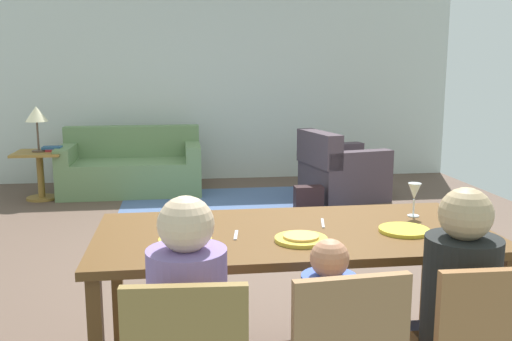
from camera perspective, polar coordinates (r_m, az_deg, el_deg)
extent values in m
cube|color=brown|center=(5.09, -1.62, -7.71)|extent=(6.78, 6.27, 0.02)
cube|color=silver|center=(8.02, -4.14, 8.77)|extent=(6.78, 0.10, 2.70)
cube|color=brown|center=(2.86, 3.79, -6.44)|extent=(1.97, 0.93, 0.04)
cube|color=brown|center=(2.97, 23.75, -14.51)|extent=(0.06, 0.06, 0.72)
cube|color=brown|center=(3.34, -13.82, -11.14)|extent=(0.06, 0.06, 0.72)
cube|color=brown|center=(3.63, 17.02, -9.51)|extent=(0.06, 0.06, 0.72)
cylinder|color=yellow|center=(2.69, -7.15, -6.99)|extent=(0.25, 0.25, 0.02)
cylinder|color=gold|center=(2.68, -7.16, -6.68)|extent=(0.17, 0.17, 0.01)
cylinder|color=yellow|center=(2.69, 4.57, -6.94)|extent=(0.25, 0.25, 0.02)
cylinder|color=#DDA750|center=(2.68, 4.57, -6.63)|extent=(0.17, 0.17, 0.01)
cylinder|color=yellow|center=(2.92, 14.72, -5.84)|extent=(0.25, 0.25, 0.02)
cylinder|color=silver|center=(3.23, 15.58, -4.42)|extent=(0.06, 0.06, 0.01)
cylinder|color=silver|center=(3.22, 15.63, -3.59)|extent=(0.01, 0.01, 0.09)
cone|color=silver|center=(3.20, 15.70, -2.03)|extent=(0.07, 0.07, 0.09)
cube|color=silver|center=(2.77, -2.04, -6.52)|extent=(0.04, 0.15, 0.01)
cube|color=silver|center=(2.99, 6.75, -5.30)|extent=(0.05, 0.17, 0.01)
cylinder|color=#8269AE|center=(2.19, -6.91, -13.63)|extent=(0.30, 0.30, 0.46)
sphere|color=beige|center=(2.08, -7.11, -5.42)|extent=(0.21, 0.21, 0.21)
cube|color=#976A41|center=(2.05, 9.58, -16.02)|extent=(0.42, 0.07, 0.42)
cylinder|color=#435EBD|center=(2.28, 7.30, -14.35)|extent=(0.22, 0.22, 0.33)
sphere|color=tan|center=(2.19, 7.44, -8.80)|extent=(0.15, 0.15, 0.15)
cube|color=#936035|center=(2.25, 22.81, -14.22)|extent=(0.42, 0.05, 0.42)
cylinder|color=black|center=(2.45, 19.94, -11.53)|extent=(0.30, 0.30, 0.46)
sphere|color=tan|center=(2.35, 20.42, -4.15)|extent=(0.21, 0.21, 0.21)
cube|color=#485F8B|center=(6.56, -2.20, -3.45)|extent=(2.60, 1.80, 0.01)
cube|color=#678556|center=(7.29, -12.43, -0.62)|extent=(1.72, 0.84, 0.42)
cube|color=#678556|center=(7.56, -12.35, 2.92)|extent=(1.72, 0.20, 0.40)
cube|color=#678556|center=(7.35, -18.53, 1.62)|extent=(0.18, 0.84, 0.20)
cube|color=#678556|center=(7.22, -6.41, 1.95)|extent=(0.18, 0.84, 0.20)
cube|color=#493B44|center=(6.96, 8.83, -1.01)|extent=(1.00, 1.01, 0.42)
cube|color=#493B44|center=(6.74, 6.38, 2.21)|extent=(0.37, 0.87, 0.40)
cube|color=#493B44|center=(6.62, 10.29, 1.09)|extent=(0.86, 0.35, 0.20)
cube|color=#493B44|center=(7.20, 7.63, 1.90)|extent=(0.86, 0.35, 0.20)
cube|color=olive|center=(7.21, -21.06, 1.67)|extent=(0.56, 0.56, 0.03)
cylinder|color=olive|center=(7.25, -20.91, -0.60)|extent=(0.08, 0.08, 0.55)
cylinder|color=olive|center=(7.30, -20.78, -2.60)|extent=(0.36, 0.36, 0.03)
cylinder|color=brown|center=(7.20, -21.07, 1.86)|extent=(0.16, 0.16, 0.02)
cylinder|color=brown|center=(7.18, -21.16, 3.28)|extent=(0.02, 0.02, 0.34)
cone|color=beige|center=(7.16, -21.30, 5.35)|extent=(0.26, 0.26, 0.18)
cube|color=maroon|center=(7.19, -19.53, 1.97)|extent=(0.22, 0.16, 0.03)
cube|color=#264F78|center=(7.20, -19.89, 2.19)|extent=(0.22, 0.16, 0.03)
cube|color=black|center=(6.37, 5.33, -2.74)|extent=(0.32, 0.16, 0.26)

